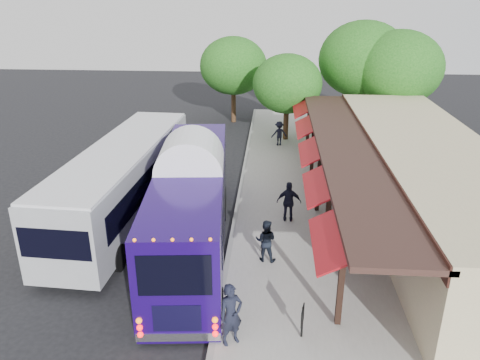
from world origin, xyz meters
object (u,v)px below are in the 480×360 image
(ped_b, at_px, (266,241))
(city_bus, at_px, (124,179))
(ped_a, at_px, (231,315))
(ped_c, at_px, (289,202))
(ped_d, at_px, (279,133))
(sign_board, at_px, (302,317))
(coach_bus, at_px, (192,201))

(ped_b, bearing_deg, city_bus, -19.09)
(ped_a, height_order, ped_c, ped_a)
(city_bus, height_order, ped_d, city_bus)
(sign_board, bearing_deg, ped_c, 102.49)
(coach_bus, bearing_deg, ped_d, 70.12)
(city_bus, relative_size, ped_d, 7.91)
(coach_bus, distance_m, ped_c, 4.63)
(coach_bus, relative_size, city_bus, 0.95)
(city_bus, xyz_separation_m, sign_board, (7.62, -7.79, -1.01))
(ped_b, xyz_separation_m, sign_board, (1.17, -4.20, -0.13))
(ped_a, height_order, sign_board, ped_a)
(ped_b, xyz_separation_m, ped_c, (0.95, 3.38, 0.09))
(coach_bus, bearing_deg, ped_b, -24.97)
(ped_a, distance_m, ped_c, 8.17)
(coach_bus, height_order, ped_c, coach_bus)
(ped_a, xyz_separation_m, sign_board, (2.06, 0.39, -0.27))
(ped_a, relative_size, ped_c, 1.06)
(coach_bus, height_order, sign_board, coach_bus)
(coach_bus, relative_size, ped_c, 6.53)
(ped_b, xyz_separation_m, ped_d, (0.57, 14.41, -0.03))
(ped_c, height_order, ped_d, ped_c)
(ped_a, bearing_deg, ped_b, 46.07)
(coach_bus, xyz_separation_m, ped_c, (3.89, 2.32, -0.97))
(city_bus, height_order, sign_board, city_bus)
(ped_a, xyz_separation_m, ped_c, (1.84, 7.97, -0.06))
(city_bus, bearing_deg, ped_c, 1.52)
(ped_b, bearing_deg, coach_bus, -9.79)
(ped_b, height_order, ped_d, ped_b)
(ped_b, height_order, ped_c, ped_c)
(ped_c, xyz_separation_m, ped_d, (-0.38, 11.03, -0.12))
(city_bus, bearing_deg, coach_bus, -32.60)
(ped_b, height_order, sign_board, ped_b)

